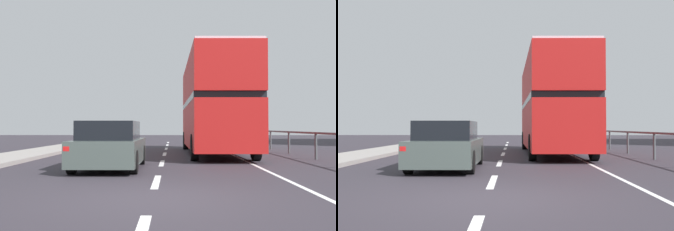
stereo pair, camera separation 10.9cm
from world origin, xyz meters
The scene contains 5 objects.
ground_plane centered at (0.00, 0.00, -0.05)m, with size 73.80×120.00×0.10m, color #302B33.
lane_paint_markings centered at (1.89, 8.32, 0.00)m, with size 3.23×46.00×0.01m.
bridge_side_railing centered at (5.96, 9.00, 0.88)m, with size 0.10×42.00×1.07m.
double_decker_bus_red centered at (2.31, 12.35, 2.35)m, with size 2.68×11.19×4.39m.
hatchback_car_near centered at (-1.51, 5.22, 0.69)m, with size 1.88×4.40×1.44m.
Camera 1 is at (0.38, -7.60, 1.26)m, focal length 45.39 mm.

